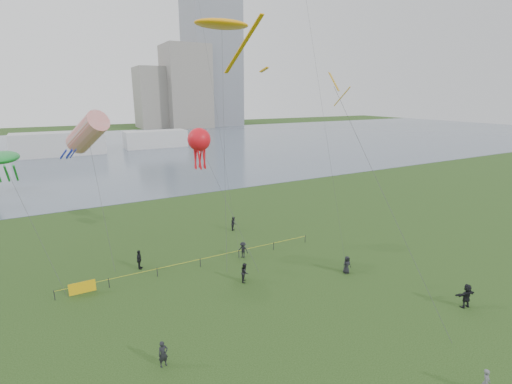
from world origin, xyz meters
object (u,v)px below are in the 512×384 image
fence (132,276)px  kite_stingray (222,25)px  kite_flyer (486,382)px  kite_octopus (199,140)px

fence → kite_stingray: bearing=21.8°
kite_stingray → fence: bearing=177.1°
fence → kite_stingray: (10.79, 4.31, 21.30)m
fence → kite_flyer: kite_flyer is taller
fence → kite_flyer: bearing=-57.3°
kite_flyer → kite_octopus: 28.68m
kite_stingray → kite_octopus: 11.01m
kite_octopus → fence: bearing=-157.4°
kite_flyer → fence: bearing=101.1°
kite_flyer → kite_stingray: bearing=75.3°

